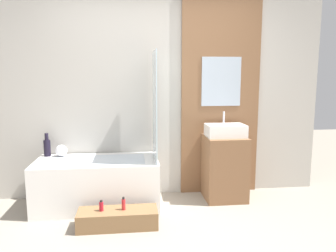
{
  "coord_description": "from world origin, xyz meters",
  "views": [
    {
      "loc": [
        -0.32,
        -2.5,
        1.5
      ],
      "look_at": [
        0.05,
        0.72,
        1.0
      ],
      "focal_mm": 35.0,
      "sensor_mm": 36.0,
      "label": 1
    }
  ],
  "objects": [
    {
      "name": "bottle_soap_secondary",
      "position": [
        -0.41,
        0.63,
        0.24
      ],
      "size": [
        0.04,
        0.04,
        0.13
      ],
      "color": "red",
      "rests_on": "wooden_step_bench"
    },
    {
      "name": "wall_wood_accent",
      "position": [
        0.81,
        1.53,
        1.31
      ],
      "size": [
        1.0,
        0.04,
        2.6
      ],
      "color": "brown",
      "rests_on": "ground_plane"
    },
    {
      "name": "wall_tiled_back",
      "position": [
        0.0,
        1.58,
        1.3
      ],
      "size": [
        4.2,
        0.06,
        2.6
      ],
      "primitive_type": "cube",
      "color": "#B7B2A8",
      "rests_on": "ground_plane"
    },
    {
      "name": "bathtub",
      "position": [
        -0.71,
        1.19,
        0.28
      ],
      "size": [
        1.38,
        0.68,
        0.55
      ],
      "color": "white",
      "rests_on": "ground_plane"
    },
    {
      "name": "sink",
      "position": [
        0.81,
        1.27,
        0.85
      ],
      "size": [
        0.46,
        0.31,
        0.3
      ],
      "color": "white",
      "rests_on": "vanity_cabinet"
    },
    {
      "name": "vase_tall_dark",
      "position": [
        -1.32,
        1.44,
        0.67
      ],
      "size": [
        0.08,
        0.08,
        0.28
      ],
      "color": "black",
      "rests_on": "bathtub"
    },
    {
      "name": "vase_round_light",
      "position": [
        -1.15,
        1.41,
        0.62
      ],
      "size": [
        0.14,
        0.14,
        0.14
      ],
      "primitive_type": "sphere",
      "color": "white",
      "rests_on": "bathtub"
    },
    {
      "name": "vanity_cabinet",
      "position": [
        0.81,
        1.27,
        0.39
      ],
      "size": [
        0.48,
        0.48,
        0.78
      ],
      "primitive_type": "cube",
      "color": "brown",
      "rests_on": "ground_plane"
    },
    {
      "name": "wooden_step_bench",
      "position": [
        -0.47,
        0.63,
        0.09
      ],
      "size": [
        0.79,
        0.28,
        0.18
      ],
      "primitive_type": "cube",
      "color": "olive",
      "rests_on": "ground_plane"
    },
    {
      "name": "bottle_soap_primary",
      "position": [
        -0.63,
        0.63,
        0.23
      ],
      "size": [
        0.04,
        0.04,
        0.11
      ],
      "color": "#B21928",
      "rests_on": "wooden_step_bench"
    },
    {
      "name": "glass_shower_screen",
      "position": [
        -0.05,
        1.16,
        1.16
      ],
      "size": [
        0.01,
        0.58,
        1.22
      ],
      "primitive_type": "cube",
      "color": "silver",
      "rests_on": "bathtub"
    }
  ]
}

